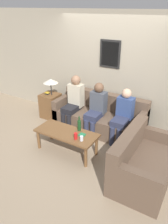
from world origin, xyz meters
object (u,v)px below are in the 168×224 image
at_px(drinking_glass, 82,138).
at_px(person_right, 123,114).
at_px(wine_bottle, 79,125).
at_px(person_middle, 96,107).
at_px(couch_main, 100,118).
at_px(person_left, 74,100).
at_px(coffee_table, 67,135).
at_px(couch_side, 142,164).

relative_size(drinking_glass, person_right, 0.08).
bearing_deg(wine_bottle, person_right, 54.93).
bearing_deg(person_middle, drinking_glass, -75.94).
bearing_deg(couch_main, wine_bottle, -88.10).
height_order(person_left, person_right, person_left).
xyz_separation_m(coffee_table, wine_bottle, (0.18, 0.18, 0.18)).
distance_m(couch_side, person_right, 1.27).
bearing_deg(coffee_table, couch_side, 0.96).
bearing_deg(couch_main, drinking_glass, -78.22).
bearing_deg(person_middle, couch_side, -34.14).
xyz_separation_m(couch_side, drinking_glass, (-1.10, -0.13, 0.20)).
relative_size(coffee_table, drinking_glass, 13.40).
relative_size(wine_bottle, person_left, 0.25).
relative_size(person_left, person_right, 1.08).
bearing_deg(wine_bottle, couch_side, -6.50).
bearing_deg(drinking_glass, couch_side, 6.68).
relative_size(wine_bottle, person_middle, 0.26).
height_order(couch_main, coffee_table, couch_main).
distance_m(wine_bottle, drinking_glass, 0.37).
xyz_separation_m(couch_side, person_middle, (-1.37, 0.93, 0.34)).
height_order(drinking_glass, person_left, person_left).
xyz_separation_m(coffee_table, person_middle, (0.14, 0.95, 0.25)).
distance_m(couch_side, person_middle, 1.69).
distance_m(couch_side, coffee_table, 1.52).
bearing_deg(drinking_glass, coffee_table, 165.73).
bearing_deg(couch_side, person_left, 64.16).
bearing_deg(person_middle, person_left, 176.69).
distance_m(coffee_table, wine_bottle, 0.31).
relative_size(person_left, person_middle, 1.05).
bearing_deg(drinking_glass, person_left, 129.05).
height_order(coffee_table, drinking_glass, drinking_glass).
bearing_deg(couch_side, wine_bottle, 83.50).
height_order(wine_bottle, person_left, person_left).
relative_size(person_middle, person_right, 1.03).
distance_m(couch_side, person_left, 2.24).
bearing_deg(wine_bottle, coffee_table, -136.15).
relative_size(couch_main, person_right, 1.85).
height_order(couch_side, person_left, person_left).
relative_size(couch_main, couch_side, 1.51).
bearing_deg(person_left, couch_side, -25.84).
height_order(couch_main, couch_side, same).
xyz_separation_m(couch_side, person_right, (-0.76, 0.97, 0.32)).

